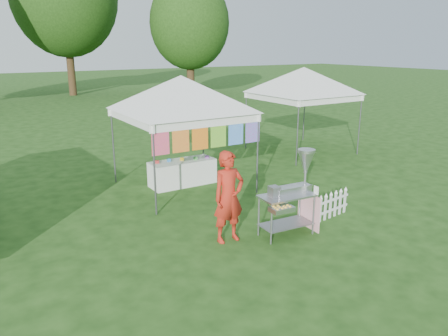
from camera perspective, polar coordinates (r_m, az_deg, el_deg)
ground at (r=9.16m, az=4.79°, el=-8.41°), size 120.00×120.00×0.00m
canopy_main at (r=11.36m, az=-5.66°, el=11.90°), size 4.24×4.24×3.45m
canopy_right at (r=15.74m, az=10.40°, el=12.82°), size 4.24×4.24×3.45m
tree_right at (r=32.40m, az=-4.53°, el=18.33°), size 5.60×5.60×8.42m
donut_cart at (r=8.86m, az=9.27°, el=-2.35°), size 1.30×0.81×1.73m
vendor at (r=8.46m, az=0.62°, el=-3.81°), size 0.67×0.44×1.82m
picket_fence at (r=10.10m, az=14.03°, el=-4.74°), size 1.07×0.17×0.56m
display_table at (r=12.10m, az=-5.44°, el=-0.60°), size 1.80×0.70×0.69m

